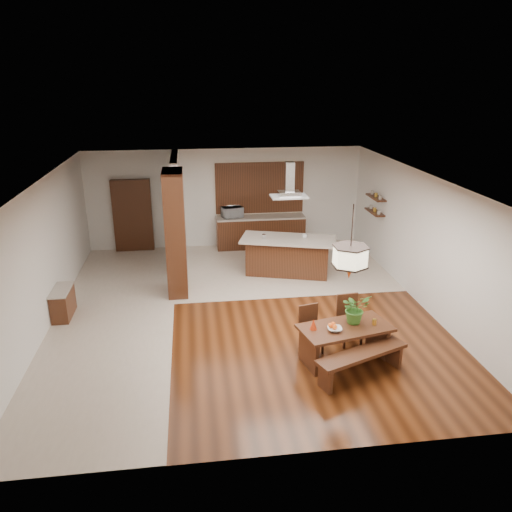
{
  "coord_description": "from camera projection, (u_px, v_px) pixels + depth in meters",
  "views": [
    {
      "loc": [
        -1.02,
        -9.85,
        4.86
      ],
      "look_at": [
        0.3,
        0.0,
        1.25
      ],
      "focal_mm": 35.0,
      "sensor_mm": 36.0,
      "label": 1
    }
  ],
  "objects": [
    {
      "name": "gold_ornament",
      "position": [
        374.0,
        322.0,
        8.87
      ],
      "size": [
        0.09,
        0.09,
        0.11
      ],
      "primitive_type": "cylinder",
      "rotation": [
        0.0,
        0.0,
        0.3
      ],
      "color": "gold",
      "rests_on": "dining_table"
    },
    {
      "name": "tile_kitchen",
      "position": [
        279.0,
        266.0,
        13.45
      ],
      "size": [
        5.5,
        4.0,
        0.01
      ],
      "primitive_type": "cube",
      "color": "beige",
      "rests_on": "ground"
    },
    {
      "name": "shelf_lower",
      "position": [
        375.0,
        212.0,
        13.39
      ],
      "size": [
        0.26,
        0.9,
        0.04
      ],
      "primitive_type": "cube",
      "color": "#32190E",
      "rests_on": "room_shell"
    },
    {
      "name": "shelf_upper",
      "position": [
        376.0,
        197.0,
        13.26
      ],
      "size": [
        0.26,
        0.9,
        0.04
      ],
      "primitive_type": "cube",
      "color": "#32190E",
      "rests_on": "room_shell"
    },
    {
      "name": "range_hood",
      "position": [
        289.0,
        180.0,
        12.13
      ],
      "size": [
        0.9,
        0.55,
        0.87
      ],
      "primitive_type": null,
      "color": "silver",
      "rests_on": "room_shell"
    },
    {
      "name": "partition_pier",
      "position": [
        176.0,
        233.0,
        11.42
      ],
      "size": [
        0.45,
        1.0,
        2.9
      ],
      "primitive_type": "cube",
      "color": "#32190E",
      "rests_on": "ground"
    },
    {
      "name": "fruit_bowl",
      "position": [
        335.0,
        329.0,
        8.67
      ],
      "size": [
        0.27,
        0.27,
        0.06
      ],
      "primitive_type": "imported",
      "rotation": [
        0.0,
        0.0,
        -0.09
      ],
      "color": "#BEB5A6",
      "rests_on": "dining_table"
    },
    {
      "name": "napkin_cone",
      "position": [
        313.0,
        324.0,
        8.7
      ],
      "size": [
        0.16,
        0.16,
        0.2
      ],
      "primitive_type": "cone",
      "rotation": [
        0.0,
        0.0,
        0.39
      ],
      "color": "red",
      "rests_on": "dining_table"
    },
    {
      "name": "island_cup",
      "position": [
        305.0,
        236.0,
        12.6
      ],
      "size": [
        0.15,
        0.15,
        0.1
      ],
      "primitive_type": "imported",
      "rotation": [
        0.0,
        0.0,
        0.26
      ],
      "color": "silver",
      "rests_on": "kitchen_island"
    },
    {
      "name": "hallway_console",
      "position": [
        63.0,
        303.0,
        10.57
      ],
      "size": [
        0.37,
        0.88,
        0.63
      ],
      "primitive_type": "cube",
      "color": "#32190E",
      "rests_on": "ground"
    },
    {
      "name": "dining_bench",
      "position": [
        361.0,
        364.0,
        8.46
      ],
      "size": [
        1.74,
        1.0,
        0.49
      ],
      "primitive_type": null,
      "rotation": [
        0.0,
        0.0,
        0.38
      ],
      "color": "#32190E",
      "rests_on": "ground"
    },
    {
      "name": "soffit_band",
      "position": [
        241.0,
        180.0,
        9.98
      ],
      "size": [
        8.0,
        9.0,
        0.02
      ],
      "primitive_type": "cube",
      "color": "#3C210F",
      "rests_on": "room_shell"
    },
    {
      "name": "dining_table",
      "position": [
        345.0,
        335.0,
        8.88
      ],
      "size": [
        1.76,
        1.15,
        0.67
      ],
      "rotation": [
        0.0,
        0.0,
        0.22
      ],
      "color": "#32190E",
      "rests_on": "ground"
    },
    {
      "name": "foliage_plant",
      "position": [
        355.0,
        308.0,
        8.88
      ],
      "size": [
        0.61,
        0.56,
        0.55
      ],
      "primitive_type": "imported",
      "rotation": [
        0.0,
        0.0,
        0.32
      ],
      "color": "#366C24",
      "rests_on": "dining_table"
    },
    {
      "name": "microwave",
      "position": [
        232.0,
        212.0,
        14.51
      ],
      "size": [
        0.67,
        0.56,
        0.32
      ],
      "primitive_type": "imported",
      "rotation": [
        0.0,
        0.0,
        0.34
      ],
      "color": "#B6B9BD",
      "rests_on": "rear_counter"
    },
    {
      "name": "dining_chair_right",
      "position": [
        350.0,
        321.0,
        9.46
      ],
      "size": [
        0.46,
        0.46,
        0.95
      ],
      "primitive_type": null,
      "rotation": [
        0.0,
        0.0,
        0.1
      ],
      "color": "#32190E",
      "rests_on": "ground"
    },
    {
      "name": "kitchen_window",
      "position": [
        259.0,
        188.0,
        14.65
      ],
      "size": [
        2.6,
        0.08,
        1.5
      ],
      "primitive_type": "cube",
      "color": "#98622D",
      "rests_on": "room_shell"
    },
    {
      "name": "dining_chair_left",
      "position": [
        312.0,
        330.0,
        9.21
      ],
      "size": [
        0.46,
        0.46,
        0.88
      ],
      "primitive_type": null,
      "rotation": [
        0.0,
        0.0,
        0.22
      ],
      "color": "#32190E",
      "rests_on": "ground"
    },
    {
      "name": "room_shell",
      "position": [
        242.0,
        220.0,
        10.26
      ],
      "size": [
        9.0,
        9.04,
        2.92
      ],
      "color": "#3A1A0A",
      "rests_on": "ground"
    },
    {
      "name": "kitchen_island",
      "position": [
        288.0,
        256.0,
        12.8
      ],
      "size": [
        2.57,
        1.68,
        0.98
      ],
      "rotation": [
        0.0,
        0.0,
        -0.3
      ],
      "color": "#32190E",
      "rests_on": "ground"
    },
    {
      "name": "partition_stub",
      "position": [
        177.0,
        210.0,
        13.37
      ],
      "size": [
        0.18,
        2.4,
        2.9
      ],
      "primitive_type": "cube",
      "color": "silver",
      "rests_on": "ground"
    },
    {
      "name": "hallway_doorway",
      "position": [
        133.0,
        216.0,
        14.37
      ],
      "size": [
        1.1,
        0.2,
        2.1
      ],
      "primitive_type": "cube",
      "color": "#32190E",
      "rests_on": "ground"
    },
    {
      "name": "pendant_lantern",
      "position": [
        351.0,
        242.0,
        8.29
      ],
      "size": [
        0.64,
        0.64,
        1.31
      ],
      "primitive_type": null,
      "color": "beige",
      "rests_on": "room_shell"
    },
    {
      "name": "tile_hallway",
      "position": [
        114.0,
        317.0,
        10.62
      ],
      "size": [
        2.5,
        9.0,
        0.01
      ],
      "primitive_type": "cube",
      "color": "beige",
      "rests_on": "ground"
    },
    {
      "name": "rear_counter",
      "position": [
        261.0,
        232.0,
        14.84
      ],
      "size": [
        2.6,
        0.62,
        0.95
      ],
      "color": "#32190E",
      "rests_on": "ground"
    }
  ]
}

